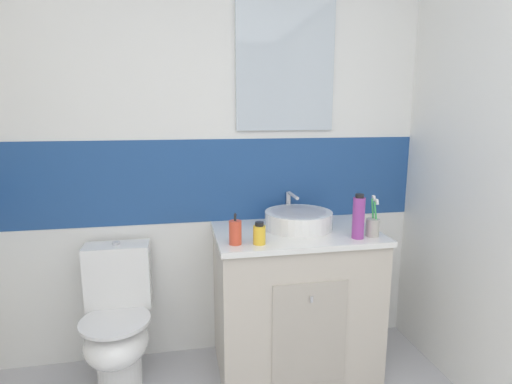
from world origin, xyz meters
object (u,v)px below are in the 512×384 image
Objects in this scene: toothbrush_cup at (373,226)px; shampoo_bottle_tall at (359,217)px; soap_dispenser at (235,232)px; lotion_bottle_short at (259,234)px; toilet at (118,322)px; sink_basin at (298,219)px.

toothbrush_cup is 0.93× the size of shampoo_bottle_tall.
lotion_bottle_short is at bearing -9.91° from soap_dispenser.
lotion_bottle_short is (0.75, -0.24, 0.54)m from toilet.
shampoo_bottle_tall is at bearing -167.87° from toothbrush_cup.
toothbrush_cup is at bearing 12.13° from shampoo_bottle_tall.
lotion_bottle_short is at bearing -139.00° from sink_basin.
toilet is 3.55× the size of toothbrush_cup.
toilet is at bearing 169.15° from shampoo_bottle_tall.
soap_dispenser is 1.42× the size of lotion_bottle_short.
shampoo_bottle_tall is (-0.09, -0.02, 0.06)m from toothbrush_cup.
toilet is 0.96m from lotion_bottle_short.
soap_dispenser reaches higher than lotion_bottle_short.
shampoo_bottle_tall is (0.65, -0.02, 0.05)m from soap_dispenser.
toothbrush_cup reaches higher than toilet.
sink_basin is 1.95× the size of toothbrush_cup.
shampoo_bottle_tall is at bearing -0.35° from lotion_bottle_short.
toothbrush_cup is (0.35, -0.22, 0.00)m from sink_basin.
soap_dispenser is at bearing -150.95° from sink_basin.
soap_dispenser is 0.65m from shampoo_bottle_tall.
sink_basin is 0.55× the size of toilet.
shampoo_bottle_tall is (0.25, -0.24, 0.06)m from sink_basin.
sink_basin is 0.36m from shampoo_bottle_tall.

